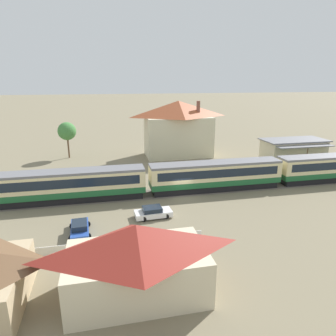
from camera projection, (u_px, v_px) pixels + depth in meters
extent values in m
plane|color=#7A7056|center=(182.00, 196.00, 40.33)|extent=(600.00, 600.00, 0.00)
cube|color=#1E6033|center=(334.00, 172.00, 46.31)|extent=(18.72, 3.09, 0.80)
cube|color=beige|center=(336.00, 163.00, 45.91)|extent=(18.72, 3.09, 2.06)
cube|color=#192330|center=(336.00, 163.00, 45.88)|extent=(17.22, 3.13, 1.15)
cube|color=black|center=(334.00, 177.00, 46.55)|extent=(17.97, 2.65, 0.88)
cylinder|color=black|center=(301.00, 182.00, 44.64)|extent=(0.90, 0.18, 0.90)
cylinder|color=black|center=(295.00, 179.00, 45.98)|extent=(0.90, 0.18, 0.90)
cube|color=#1E6033|center=(215.00, 181.00, 42.37)|extent=(18.72, 3.09, 0.80)
cube|color=beige|center=(216.00, 171.00, 41.97)|extent=(18.72, 3.09, 2.06)
cube|color=#192330|center=(216.00, 170.00, 41.94)|extent=(17.22, 3.13, 1.15)
cube|color=slate|center=(216.00, 163.00, 41.63)|extent=(18.72, 2.90, 0.30)
cube|color=black|center=(215.00, 186.00, 42.61)|extent=(17.97, 2.65, 0.88)
cylinder|color=black|center=(257.00, 185.00, 43.19)|extent=(0.90, 0.18, 0.90)
cylinder|color=black|center=(253.00, 182.00, 44.53)|extent=(0.90, 0.18, 0.90)
cylinder|color=black|center=(174.00, 191.00, 40.70)|extent=(0.90, 0.18, 0.90)
cylinder|color=black|center=(172.00, 188.00, 42.04)|extent=(0.90, 0.18, 0.90)
cube|color=#1E6033|center=(72.00, 191.00, 38.43)|extent=(18.72, 3.09, 0.80)
cube|color=beige|center=(71.00, 181.00, 38.03)|extent=(18.72, 3.09, 2.06)
cube|color=#192330|center=(71.00, 180.00, 38.00)|extent=(17.22, 3.13, 1.15)
cube|color=slate|center=(70.00, 172.00, 37.69)|extent=(18.72, 2.90, 0.30)
cube|color=black|center=(72.00, 197.00, 38.67)|extent=(17.97, 2.65, 0.88)
cylinder|color=black|center=(121.00, 196.00, 39.25)|extent=(0.90, 0.18, 0.90)
cylinder|color=black|center=(120.00, 192.00, 40.59)|extent=(0.90, 0.18, 0.90)
cylinder|color=black|center=(20.00, 203.00, 36.76)|extent=(0.90, 0.18, 0.90)
cylinder|color=black|center=(23.00, 199.00, 38.10)|extent=(0.90, 0.18, 0.90)
cube|color=#665B51|center=(171.00, 193.00, 41.45)|extent=(103.12, 3.60, 0.01)
cube|color=#4C4238|center=(173.00, 195.00, 40.77)|extent=(103.12, 0.12, 0.04)
cube|color=#4C4238|center=(170.00, 191.00, 42.12)|extent=(103.12, 0.12, 0.04)
cube|color=beige|center=(293.00, 152.00, 55.82)|extent=(10.92, 5.25, 4.27)
cube|color=slate|center=(294.00, 140.00, 55.19)|extent=(11.80, 5.67, 0.20)
cube|color=slate|center=(306.00, 146.00, 52.12)|extent=(10.49, 1.60, 0.16)
cylinder|color=brown|center=(307.00, 158.00, 52.12)|extent=(0.14, 0.14, 3.79)
cube|color=beige|center=(178.00, 137.00, 60.50)|extent=(12.96, 7.17, 7.98)
pyramid|color=#B25633|center=(178.00, 109.00, 58.92)|extent=(14.00, 7.74, 3.11)
cube|color=brown|center=(198.00, 108.00, 58.27)|extent=(0.56, 0.56, 2.80)
cube|color=beige|center=(137.00, 273.00, 21.45)|extent=(9.84, 5.41, 3.53)
pyramid|color=#9E2D23|center=(136.00, 238.00, 20.65)|extent=(10.63, 5.84, 2.06)
cube|color=white|center=(68.00, 250.00, 26.61)|extent=(24.88, 0.06, 1.05)
cube|color=white|center=(153.00, 213.00, 34.00)|extent=(4.30, 2.13, 0.60)
cube|color=#192330|center=(152.00, 209.00, 33.82)|extent=(2.19, 1.74, 0.48)
cylinder|color=black|center=(166.00, 216.00, 33.61)|extent=(0.62, 0.20, 0.62)
cylinder|color=black|center=(162.00, 210.00, 35.16)|extent=(0.62, 0.20, 0.62)
cylinder|color=black|center=(143.00, 219.00, 32.94)|extent=(0.62, 0.20, 0.62)
cylinder|color=black|center=(141.00, 213.00, 34.49)|extent=(0.62, 0.20, 0.62)
cube|color=#284CA8|center=(80.00, 229.00, 30.36)|extent=(1.98, 4.32, 0.58)
cube|color=#192330|center=(79.00, 225.00, 30.08)|extent=(1.61, 2.20, 0.56)
cylinder|color=black|center=(88.00, 224.00, 31.81)|extent=(0.62, 0.20, 0.62)
cylinder|color=black|center=(72.00, 226.00, 31.42)|extent=(0.62, 0.20, 0.62)
cylinder|color=black|center=(88.00, 236.00, 29.39)|extent=(0.62, 0.20, 0.62)
cylinder|color=black|center=(72.00, 238.00, 29.00)|extent=(0.62, 0.20, 0.62)
cylinder|color=brown|center=(68.00, 147.00, 59.44)|extent=(0.32, 0.32, 4.31)
sphere|color=#427F3D|center=(67.00, 131.00, 58.52)|extent=(3.52, 3.52, 3.52)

